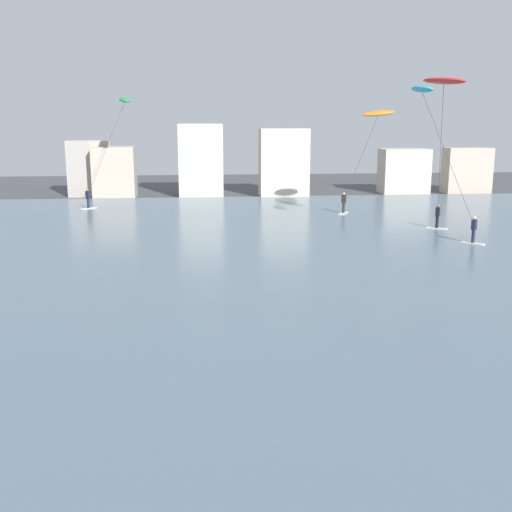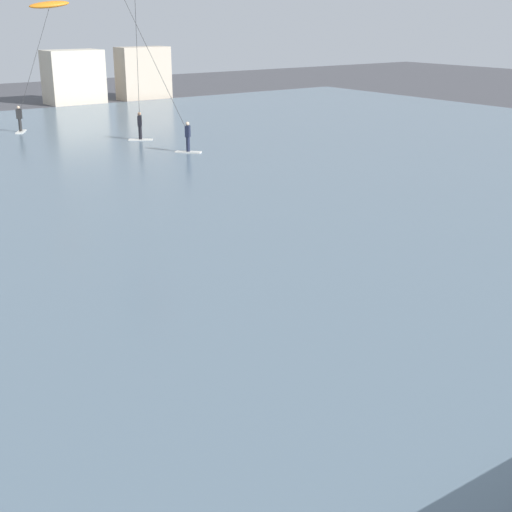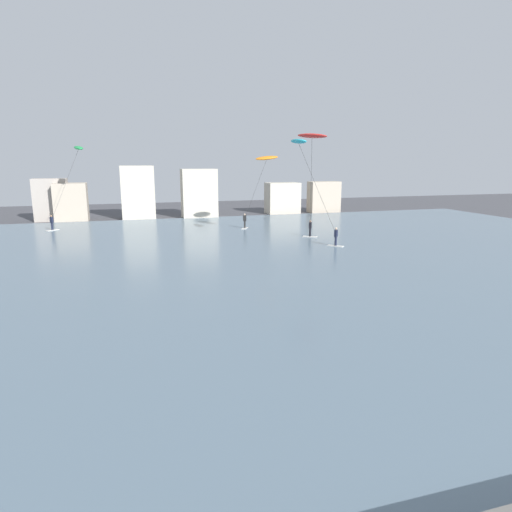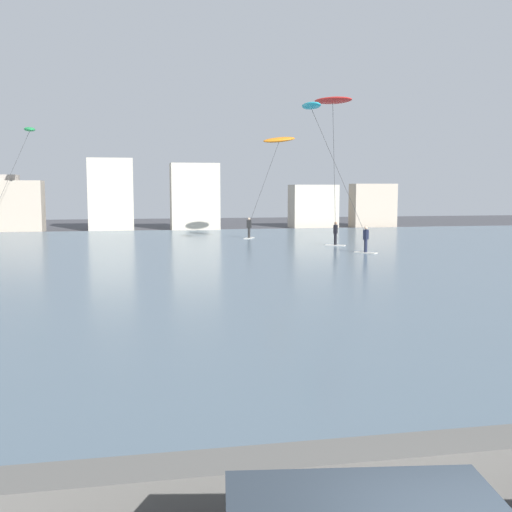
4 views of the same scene
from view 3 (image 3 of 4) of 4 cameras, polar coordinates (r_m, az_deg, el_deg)
The scene contains 6 objects.
water_bay at distance 33.27m, azimuth -5.46°, elevation -0.66°, with size 84.00×52.00×0.10m, color slate.
far_shore_buildings at distance 60.07m, azimuth -10.73°, elevation 7.65°, with size 41.17×4.37×6.83m.
kitesurfer_orange at distance 47.82m, azimuth 0.94°, elevation 11.30°, with size 3.90×2.59×8.02m.
kitesurfer_red at distance 40.60m, azimuth 7.25°, elevation 14.14°, with size 3.02×4.88×9.84m.
kitesurfer_green at distance 52.67m, azimuth -22.38°, elevation 11.71°, with size 4.60×3.48×9.04m.
kitesurfer_cyan at distance 38.39m, azimuth 6.24°, elevation 12.81°, with size 4.35×3.19×9.24m.
Camera 3 is at (-6.10, -1.86, 7.44)m, focal length 30.89 mm.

